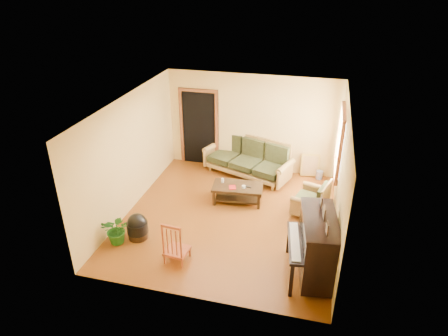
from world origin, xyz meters
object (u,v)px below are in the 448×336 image
(armchair, at_px, (310,197))
(ceramic_crock, at_px, (319,175))
(potted_plant, at_px, (117,230))
(sofa, at_px, (247,158))
(piano, at_px, (317,247))
(coffee_table, at_px, (238,193))
(footstool, at_px, (138,229))
(red_chair, at_px, (176,241))

(armchair, bearing_deg, ceramic_crock, 100.78)
(armchair, height_order, potted_plant, armchair)
(sofa, distance_m, armchair, 2.24)
(armchair, bearing_deg, piano, -67.81)
(coffee_table, bearing_deg, piano, -48.13)
(ceramic_crock, relative_size, potted_plant, 0.36)
(sofa, distance_m, piano, 3.96)
(ceramic_crock, bearing_deg, footstool, -134.84)
(piano, bearing_deg, coffee_table, 123.86)
(coffee_table, xyz_separation_m, armchair, (1.67, -0.09, 0.20))
(armchair, height_order, ceramic_crock, armchair)
(red_chair, height_order, potted_plant, red_chair)
(coffee_table, bearing_deg, sofa, 92.10)
(piano, relative_size, ceramic_crock, 6.11)
(coffee_table, height_order, footstool, coffee_table)
(armchair, relative_size, piano, 0.60)
(red_chair, distance_m, potted_plant, 1.36)
(sofa, relative_size, ceramic_crock, 10.35)
(armchair, bearing_deg, red_chair, -119.52)
(coffee_table, bearing_deg, armchair, -3.03)
(sofa, bearing_deg, piano, -40.92)
(coffee_table, xyz_separation_m, potted_plant, (-1.97, -2.14, 0.10))
(red_chair, xyz_separation_m, ceramic_crock, (2.46, 3.98, -0.34))
(coffee_table, height_order, red_chair, red_chair)
(piano, relative_size, footstool, 3.15)
(ceramic_crock, bearing_deg, potted_plant, -135.23)
(sofa, xyz_separation_m, footstool, (-1.61, -3.23, -0.29))
(armchair, distance_m, footstool, 3.79)
(sofa, bearing_deg, armchair, -20.09)
(sofa, relative_size, piano, 1.69)
(ceramic_crock, height_order, potted_plant, potted_plant)
(sofa, xyz_separation_m, armchair, (1.72, -1.44, -0.08))
(sofa, xyz_separation_m, coffee_table, (0.05, -1.35, -0.28))
(potted_plant, bearing_deg, footstool, 40.01)
(coffee_table, distance_m, footstool, 2.51)
(sofa, bearing_deg, red_chair, -79.20)
(armchair, distance_m, red_chair, 3.23)
(sofa, relative_size, red_chair, 2.58)
(sofa, bearing_deg, coffee_table, -68.09)
(potted_plant, bearing_deg, coffee_table, 47.34)
(red_chair, relative_size, potted_plant, 1.44)
(sofa, distance_m, coffee_table, 1.38)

